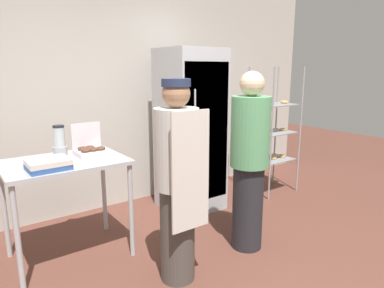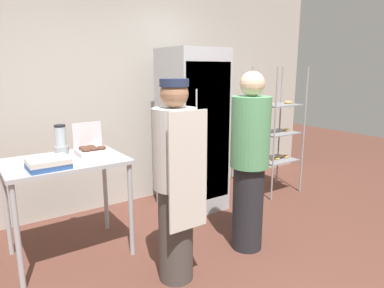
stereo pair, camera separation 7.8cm
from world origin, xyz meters
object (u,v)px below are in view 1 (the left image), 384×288
object	(u,v)px
baking_rack	(274,132)
donut_box	(91,150)
person_customer	(249,162)
blender_pitcher	(60,142)
refrigerator	(191,131)
person_baker	(177,180)
binder_stack	(48,164)

from	to	relation	value
baking_rack	donut_box	xyz separation A→B (m)	(-2.56, -0.04, 0.12)
donut_box	person_customer	bearing A→B (deg)	-36.61
baking_rack	blender_pitcher	bearing A→B (deg)	177.40
refrigerator	blender_pitcher	world-z (taller)	refrigerator
refrigerator	baking_rack	xyz separation A→B (m)	(1.25, -0.21, -0.12)
person_baker	refrigerator	bearing A→B (deg)	50.40
person_baker	person_customer	size ratio (longest dim) A/B	0.97
refrigerator	blender_pitcher	bearing A→B (deg)	-177.04
baking_rack	person_customer	size ratio (longest dim) A/B	1.03
baking_rack	person_baker	xyz separation A→B (m)	(-2.21, -0.96, 0.00)
baking_rack	person_customer	xyz separation A→B (m)	(-1.39, -0.91, 0.01)
binder_stack	refrigerator	bearing A→B (deg)	16.05
refrigerator	blender_pitcher	xyz separation A→B (m)	(-1.53, -0.08, 0.07)
donut_box	blender_pitcher	xyz separation A→B (m)	(-0.23, 0.17, 0.07)
refrigerator	binder_stack	size ratio (longest dim) A/B	6.03
donut_box	blender_pitcher	size ratio (longest dim) A/B	1.03
donut_box	binder_stack	size ratio (longest dim) A/B	0.90
blender_pitcher	person_baker	bearing A→B (deg)	-62.03
donut_box	person_customer	distance (m)	1.46
person_baker	person_customer	world-z (taller)	person_customer
blender_pitcher	baking_rack	bearing A→B (deg)	-2.60
refrigerator	person_customer	distance (m)	1.13
blender_pitcher	person_customer	world-z (taller)	person_customer
refrigerator	donut_box	xyz separation A→B (m)	(-1.31, -0.25, -0.00)
person_baker	person_customer	distance (m)	0.82
baking_rack	person_customer	distance (m)	1.66
refrigerator	baking_rack	bearing A→B (deg)	-9.33
blender_pitcher	refrigerator	bearing A→B (deg)	2.96
baking_rack	donut_box	world-z (taller)	baking_rack
blender_pitcher	person_customer	distance (m)	1.75
person_customer	refrigerator	bearing A→B (deg)	82.98
blender_pitcher	person_baker	distance (m)	1.24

